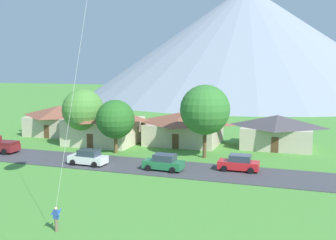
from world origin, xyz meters
TOP-DOWN VIEW (x-y plane):
  - road_strip at (0.00, 28.30)m, footprint 160.00×6.76m
  - mountain_west_ridge at (-8.58, 130.35)m, footprint 110.83×110.83m
  - house_leftmost at (-15.38, 38.74)m, footprint 10.03×8.62m
  - house_left_center at (-4.64, 42.14)m, footprint 10.56×8.28m
  - house_right_center at (7.96, 43.54)m, footprint 9.65×7.44m
  - house_rightmost at (-25.49, 42.97)m, footprint 9.76×7.55m
  - tree_near_left at (0.19, 34.58)m, footprint 5.92×5.92m
  - tree_left_of_center at (-16.78, 35.63)m, footprint 5.63×5.63m
  - tree_center at (-10.96, 33.47)m, footprint 4.85×4.85m
  - parked_car_green_mid_west at (-2.41, 27.29)m, footprint 4.27×2.22m
  - parked_car_white_mid_east at (-11.08, 26.81)m, footprint 4.25×2.18m
  - parked_car_red_east_end at (5.07, 29.59)m, footprint 4.24×2.15m

SIDE VIEW (x-z plane):
  - road_strip at x=0.00m, z-range 0.00..0.08m
  - parked_car_green_mid_west at x=-2.41m, z-range 0.03..1.71m
  - parked_car_white_mid_east at x=-11.08m, z-range 0.03..1.71m
  - parked_car_red_east_end at x=5.07m, z-range 0.03..1.71m
  - house_right_center at x=7.96m, z-range 0.08..4.48m
  - house_left_center at x=-4.64m, z-range 0.08..4.61m
  - house_rightmost at x=-25.49m, z-range 0.08..4.73m
  - house_leftmost at x=-15.38m, z-range 0.10..5.59m
  - tree_center at x=-10.96m, z-range 0.93..7.66m
  - tree_left_of_center at x=-16.78m, z-range 1.10..8.96m
  - tree_near_left at x=0.19m, z-range 1.39..10.12m
  - mountain_west_ridge at x=-8.58m, z-range 0.00..37.84m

